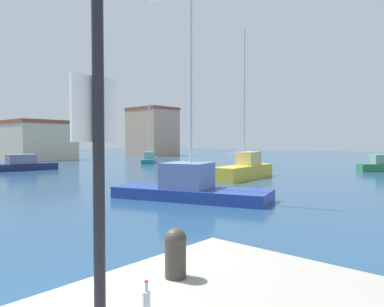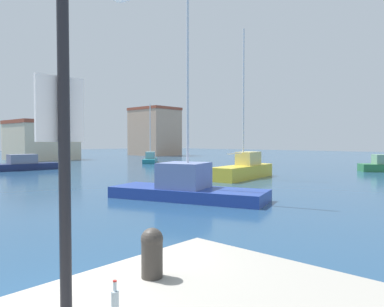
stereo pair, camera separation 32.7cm
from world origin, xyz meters
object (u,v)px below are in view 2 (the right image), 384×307
(bottle, at_px, (115,303))
(mooring_bollard, at_px, (152,251))
(sailboat_blue_far_left, at_px, (186,186))
(sailboat_yellow_far_right, at_px, (244,169))
(sailboat_teal_mid_harbor, at_px, (150,158))
(motorboat_navy_near_pier, at_px, (21,165))

(bottle, xyz_separation_m, mooring_bollard, (0.89, 0.49, 0.18))
(sailboat_blue_far_left, distance_m, sailboat_yellow_far_right, 10.14)
(bottle, distance_m, mooring_bollard, 1.03)
(sailboat_blue_far_left, relative_size, sailboat_yellow_far_right, 1.10)
(sailboat_teal_mid_harbor, xyz_separation_m, sailboat_blue_far_left, (-17.52, -22.49, 0.09))
(sailboat_teal_mid_harbor, bearing_deg, mooring_bollard, -131.22)
(bottle, height_order, mooring_bollard, mooring_bollard)
(sailboat_yellow_far_right, bearing_deg, motorboat_navy_near_pier, 111.86)
(bottle, height_order, sailboat_blue_far_left, sailboat_blue_far_left)
(mooring_bollard, distance_m, motorboat_navy_near_pier, 32.63)
(bottle, distance_m, sailboat_yellow_far_right, 23.02)
(mooring_bollard, bearing_deg, sailboat_blue_far_left, 41.08)
(sailboat_teal_mid_harbor, bearing_deg, sailboat_blue_far_left, -127.92)
(mooring_bollard, relative_size, sailboat_teal_mid_harbor, 0.08)
(sailboat_teal_mid_harbor, distance_m, sailboat_blue_far_left, 28.51)
(motorboat_navy_near_pier, height_order, sailboat_yellow_far_right, sailboat_yellow_far_right)
(bottle, height_order, motorboat_navy_near_pier, motorboat_navy_near_pier)
(bottle, distance_m, sailboat_blue_far_left, 13.28)
(bottle, xyz_separation_m, sailboat_teal_mid_harbor, (27.66, 31.05, -0.67))
(mooring_bollard, xyz_separation_m, sailboat_yellow_far_right, (18.85, 11.35, -0.68))
(sailboat_blue_far_left, xyz_separation_m, sailboat_yellow_far_right, (9.60, 3.28, 0.07))
(bottle, xyz_separation_m, sailboat_yellow_far_right, (19.74, 11.84, -0.50))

